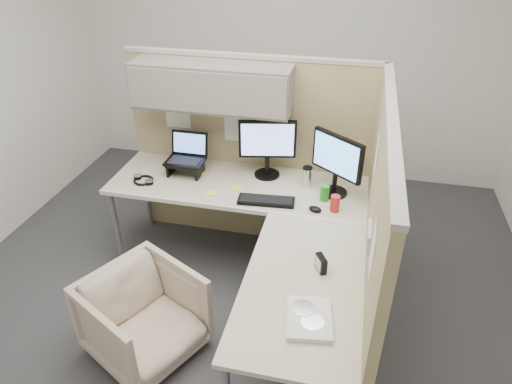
% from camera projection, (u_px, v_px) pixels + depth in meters
% --- Properties ---
extents(ground, '(4.50, 4.50, 0.00)m').
position_uv_depth(ground, '(236.00, 303.00, 3.44)').
color(ground, '#343439').
rests_on(ground, ground).
extents(partition_back, '(2.00, 0.36, 1.63)m').
position_uv_depth(partition_back, '(233.00, 124.00, 3.60)').
color(partition_back, tan).
rests_on(partition_back, ground).
extents(partition_right, '(0.07, 2.03, 1.63)m').
position_uv_depth(partition_right, '(372.00, 238.00, 2.78)').
color(partition_right, tan).
rests_on(partition_right, ground).
extents(desk, '(2.00, 1.98, 0.73)m').
position_uv_depth(desk, '(255.00, 221.00, 3.16)').
color(desk, beige).
rests_on(desk, ground).
extents(office_chair, '(0.82, 0.84, 0.65)m').
position_uv_depth(office_chair, '(144.00, 314.00, 2.91)').
color(office_chair, beige).
rests_on(office_chair, ground).
extents(monitor_left, '(0.44, 0.20, 0.47)m').
position_uv_depth(monitor_left, '(267.00, 144.00, 3.49)').
color(monitor_left, black).
rests_on(monitor_left, desk).
extents(monitor_right, '(0.37, 0.29, 0.47)m').
position_uv_depth(monitor_right, '(337.00, 160.00, 3.26)').
color(monitor_right, black).
rests_on(monitor_right, desk).
extents(laptop_station, '(0.30, 0.26, 0.31)m').
position_uv_depth(laptop_station, '(186.00, 159.00, 3.62)').
color(laptop_station, black).
rests_on(laptop_station, desk).
extents(keyboard, '(0.42, 0.17, 0.02)m').
position_uv_depth(keyboard, '(266.00, 201.00, 3.29)').
color(keyboard, black).
rests_on(keyboard, desk).
extents(mouse, '(0.11, 0.09, 0.03)m').
position_uv_depth(mouse, '(315.00, 209.00, 3.19)').
color(mouse, black).
rests_on(mouse, desk).
extents(travel_mug, '(0.07, 0.07, 0.16)m').
position_uv_depth(travel_mug, '(307.00, 176.00, 3.46)').
color(travel_mug, silver).
rests_on(travel_mug, desk).
extents(soda_can_green, '(0.07, 0.07, 0.12)m').
position_uv_depth(soda_can_green, '(335.00, 203.00, 3.17)').
color(soda_can_green, '#B21E1E').
rests_on(soda_can_green, desk).
extents(soda_can_silver, '(0.07, 0.07, 0.12)m').
position_uv_depth(soda_can_silver, '(325.00, 193.00, 3.29)').
color(soda_can_silver, '#268C1E').
rests_on(soda_can_silver, desk).
extents(sticky_note_c, '(0.10, 0.10, 0.01)m').
position_uv_depth(sticky_note_c, '(199.00, 173.00, 3.66)').
color(sticky_note_c, '#FFF043').
rests_on(sticky_note_c, desk).
extents(sticky_note_d, '(0.08, 0.08, 0.01)m').
position_uv_depth(sticky_note_d, '(237.00, 188.00, 3.45)').
color(sticky_note_d, '#FFF043').
rests_on(sticky_note_d, desk).
extents(sticky_note_a, '(0.08, 0.08, 0.01)m').
position_uv_depth(sticky_note_a, '(211.00, 193.00, 3.40)').
color(sticky_note_a, '#FFF043').
rests_on(sticky_note_a, desk).
extents(headphones, '(0.21, 0.21, 0.03)m').
position_uv_depth(headphones, '(143.00, 180.00, 3.54)').
color(headphones, black).
rests_on(headphones, desk).
extents(paper_stack, '(0.27, 0.32, 0.03)m').
position_uv_depth(paper_stack, '(309.00, 319.00, 2.32)').
color(paper_stack, white).
rests_on(paper_stack, desk).
extents(desk_clock, '(0.08, 0.10, 0.10)m').
position_uv_depth(desk_clock, '(321.00, 264.00, 2.64)').
color(desk_clock, black).
rests_on(desk_clock, desk).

